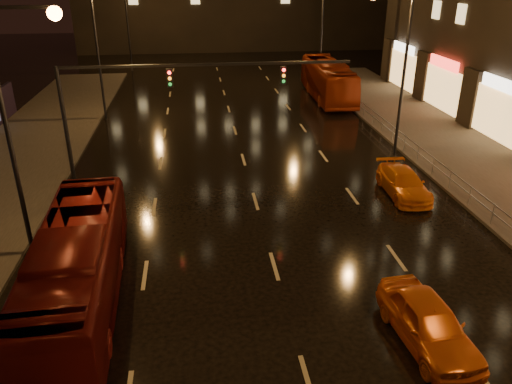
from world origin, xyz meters
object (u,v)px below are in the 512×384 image
(bus_curb, at_px, (328,80))
(bus_red, at_px, (77,268))
(taxi_far, at_px, (403,183))
(taxi_near, at_px, (428,323))

(bus_curb, bearing_deg, bus_red, -117.22)
(bus_curb, distance_m, taxi_far, 20.86)
(bus_curb, distance_m, taxi_near, 31.95)
(taxi_far, bearing_deg, bus_red, -151.76)
(taxi_near, bearing_deg, bus_red, 158.35)
(bus_curb, bearing_deg, taxi_far, -91.48)
(bus_red, distance_m, taxi_near, 11.52)
(taxi_near, bearing_deg, bus_curb, 76.19)
(bus_red, bearing_deg, bus_curb, 57.77)
(bus_red, relative_size, taxi_far, 2.38)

